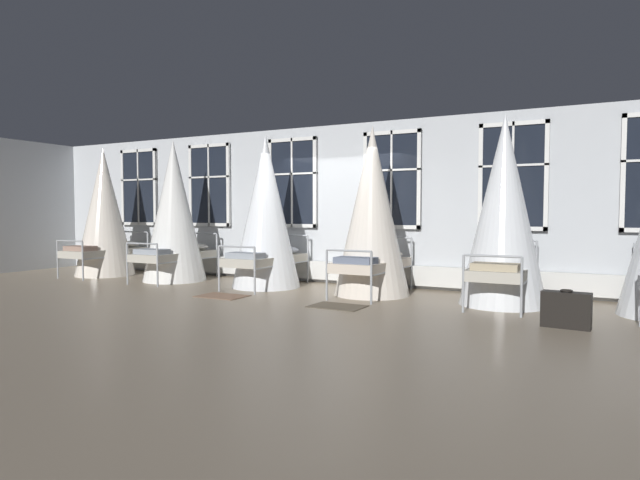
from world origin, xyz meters
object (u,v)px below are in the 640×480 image
cot_first (104,214)px  cot_second (174,213)px  cot_fourth (372,214)px  cot_fifth (504,213)px  suitcase_dark (566,310)px  cot_third (266,214)px

cot_first → cot_second: cot_second is taller
cot_second → cot_fourth: cot_second is taller
cot_second → cot_fifth: bearing=-90.7°
cot_fifth → suitcase_dark: (0.95, -1.34, -1.17)m
cot_first → cot_fifth: cot_fifth is taller
cot_fifth → suitcase_dark: size_ratio=5.01×
cot_fifth → suitcase_dark: bearing=-144.6°
cot_first → cot_third: (4.25, 0.05, 0.01)m
cot_first → cot_fifth: size_ratio=0.98×
cot_first → suitcase_dark: (9.47, -1.32, -1.15)m
suitcase_dark → cot_first: bearing=177.2°
cot_first → cot_third: 4.25m
cot_third → cot_fifth: size_ratio=0.99×
cot_third → cot_fourth: bearing=-88.4°
cot_fourth → cot_fifth: bearing=-89.6°
cot_fourth → cot_fifth: 2.14m
cot_third → cot_fourth: same height
cot_first → cot_second: (2.05, -0.01, 0.02)m
cot_fifth → cot_third: bearing=90.0°
cot_second → suitcase_dark: bearing=-101.0°
cot_first → cot_fifth: (8.53, 0.02, 0.02)m
cot_second → cot_fifth: 6.48m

